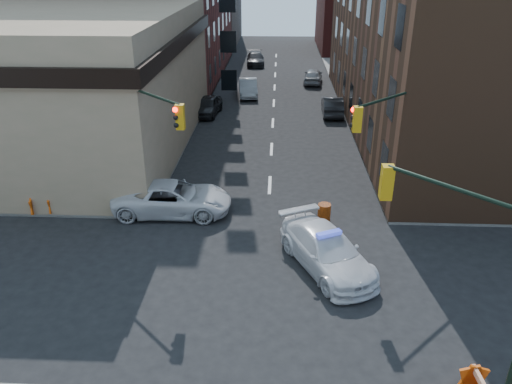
# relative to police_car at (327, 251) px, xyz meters

# --- Properties ---
(ground) EXTENTS (140.00, 140.00, 0.00)m
(ground) POSITION_rel_police_car_xyz_m (-2.59, -1.59, -0.82)
(ground) COLOR black
(ground) RESTS_ON ground
(sidewalk_nw) EXTENTS (34.00, 54.50, 0.15)m
(sidewalk_nw) POSITION_rel_police_car_xyz_m (-25.59, 31.16, -0.75)
(sidewalk_nw) COLOR gray
(sidewalk_nw) RESTS_ON ground
(sidewalk_ne) EXTENTS (34.00, 54.50, 0.15)m
(sidewalk_ne) POSITION_rel_police_car_xyz_m (20.41, 31.16, -0.75)
(sidewalk_ne) COLOR gray
(sidewalk_ne) RESTS_ON ground
(bank_building) EXTENTS (22.00, 22.00, 9.00)m
(bank_building) POSITION_rel_police_car_xyz_m (-19.59, 14.91, 3.68)
(bank_building) COLOR #9F8468
(bank_building) RESTS_ON ground
(commercial_row_ne) EXTENTS (14.00, 34.00, 14.00)m
(commercial_row_ne) POSITION_rel_police_car_xyz_m (10.41, 20.91, 6.18)
(commercial_row_ne) COLOR #513220
(commercial_row_ne) RESTS_ON ground
(filler_ne) EXTENTS (16.00, 16.00, 12.00)m
(filler_ne) POSITION_rel_police_car_xyz_m (11.41, 56.41, 5.18)
(filler_ne) COLOR #591F1C
(filler_ne) RESTS_ON ground
(signal_pole_se) EXTENTS (5.40, 5.27, 8.00)m
(signal_pole_se) POSITION_rel_police_car_xyz_m (3.44, -7.12, 3.79)
(signal_pole_se) COLOR black
(signal_pole_se) RESTS_ON sidewalk_se
(signal_pole_nw) EXTENTS (3.58, 3.67, 8.00)m
(signal_pole_nw) POSITION_rel_police_car_xyz_m (-8.44, 3.74, 3.51)
(signal_pole_nw) COLOR black
(signal_pole_nw) RESTS_ON sidewalk_nw
(signal_pole_ne) EXTENTS (3.67, 3.58, 8.00)m
(signal_pole_ne) POSITION_rel_police_car_xyz_m (3.24, 3.76, 3.51)
(signal_pole_ne) COLOR black
(signal_pole_ne) RESTS_ON sidewalk_ne
(tree_ne_near) EXTENTS (3.00, 3.00, 4.85)m
(tree_ne_near) POSITION_rel_police_car_xyz_m (4.91, 24.41, 2.67)
(tree_ne_near) COLOR black
(tree_ne_near) RESTS_ON sidewalk_ne
(tree_ne_far) EXTENTS (3.00, 3.00, 4.85)m
(tree_ne_far) POSITION_rel_police_car_xyz_m (4.91, 32.41, 2.67)
(tree_ne_far) COLOR black
(tree_ne_far) RESTS_ON sidewalk_ne
(police_car) EXTENTS (4.51, 6.11, 1.65)m
(police_car) POSITION_rel_police_car_xyz_m (0.00, 0.00, 0.00)
(police_car) COLOR silver
(police_car) RESTS_ON ground
(pickup) EXTENTS (6.09, 2.91, 1.68)m
(pickup) POSITION_rel_police_car_xyz_m (-7.54, 4.72, 0.02)
(pickup) COLOR silver
(pickup) RESTS_ON ground
(parked_car_wnear) EXTENTS (2.31, 4.69, 1.54)m
(parked_car_wnear) POSITION_rel_police_car_xyz_m (-8.09, 22.49, -0.05)
(parked_car_wnear) COLOR black
(parked_car_wnear) RESTS_ON ground
(parked_car_wfar) EXTENTS (2.13, 4.95, 1.58)m
(parked_car_wfar) POSITION_rel_police_car_xyz_m (-5.09, 28.90, -0.03)
(parked_car_wfar) COLOR gray
(parked_car_wfar) RESTS_ON ground
(parked_car_wdeep) EXTENTS (2.44, 5.33, 1.51)m
(parked_car_wdeep) POSITION_rel_police_car_xyz_m (-5.09, 43.87, -0.07)
(parked_car_wdeep) COLOR black
(parked_car_wdeep) RESTS_ON ground
(parked_car_enear) EXTENTS (1.74, 4.71, 1.54)m
(parked_car_enear) POSITION_rel_police_car_xyz_m (2.36, 23.01, -0.05)
(parked_car_enear) COLOR black
(parked_car_enear) RESTS_ON ground
(parked_car_efar) EXTENTS (2.25, 4.68, 1.54)m
(parked_car_efar) POSITION_rel_police_car_xyz_m (1.40, 34.44, -0.05)
(parked_car_efar) COLOR gray
(parked_car_efar) RESTS_ON ground
(pedestrian_a) EXTENTS (0.87, 0.80, 1.99)m
(pedestrian_a) POSITION_rel_police_car_xyz_m (-13.24, 6.75, 0.32)
(pedestrian_a) COLOR black
(pedestrian_a) RESTS_ON sidewalk_nw
(pedestrian_b) EXTENTS (1.11, 1.04, 1.83)m
(pedestrian_b) POSITION_rel_police_car_xyz_m (-13.85, 5.50, 0.24)
(pedestrian_b) COLOR black
(pedestrian_b) RESTS_ON sidewalk_nw
(pedestrian_c) EXTENTS (1.15, 0.64, 1.85)m
(pedestrian_c) POSITION_rel_police_car_xyz_m (-15.59, 7.65, 0.25)
(pedestrian_c) COLOR black
(pedestrian_c) RESTS_ON sidewalk_nw
(barrel_road) EXTENTS (0.70, 0.70, 1.14)m
(barrel_road) POSITION_rel_police_car_xyz_m (0.18, 3.75, -0.25)
(barrel_road) COLOR #ED3B0B
(barrel_road) RESTS_ON ground
(barrel_bank) EXTENTS (0.67, 0.67, 1.11)m
(barrel_bank) POSITION_rel_police_car_xyz_m (-6.47, 5.23, -0.27)
(barrel_bank) COLOR red
(barrel_bank) RESTS_ON ground
(barricade_nw_a) EXTENTS (1.16, 0.77, 0.80)m
(barricade_nw_a) POSITION_rel_police_car_xyz_m (-10.23, 6.41, -0.27)
(barricade_nw_a) COLOR orange
(barricade_nw_a) RESTS_ON sidewalk_nw
(barricade_nw_b) EXTENTS (1.27, 0.78, 0.90)m
(barricade_nw_b) POSITION_rel_police_car_xyz_m (-14.20, 4.11, -0.22)
(barricade_nw_b) COLOR #CF3E09
(barricade_nw_b) RESTS_ON sidewalk_nw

